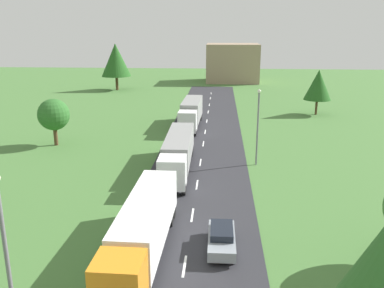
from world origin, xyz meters
The scene contains 12 objects.
road centered at (0.00, 24.50, 0.03)m, with size 10.00×140.00×0.06m, color #2B2B30.
lane_marking_centre centered at (0.00, 22.62, 0.07)m, with size 0.16×124.71×0.01m.
truck_lead centered at (-2.64, 16.76, 2.11)m, with size 2.75×13.68×3.52m.
truck_second centered at (-2.17, 33.57, 2.05)m, with size 2.66×13.92×3.41m.
truck_third centered at (-2.20, 52.78, 2.17)m, with size 2.79×12.15×3.73m.
car_second centered at (2.26, 18.26, 0.84)m, with size 1.80×4.47×1.47m.
lamppost_lead centered at (-6.46, 8.00, 4.92)m, with size 0.36×0.36×8.88m.
lamppost_second centered at (5.96, 35.94, 4.52)m, with size 0.36×0.36×8.08m.
tree_birch centered at (-18.28, 41.86, 3.85)m, with size 3.87×3.87×5.81m.
tree_elm centered at (-21.96, 87.97, 6.86)m, with size 6.71×6.71×10.57m.
tree_lime centered at (18.09, 62.88, 4.96)m, with size 4.47×4.47×7.43m.
distant_building centered at (5.10, 105.03, 4.93)m, with size 13.61×11.78×9.87m, color #9E846B.
Camera 1 is at (1.98, -6.07, 14.24)m, focal length 38.44 mm.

